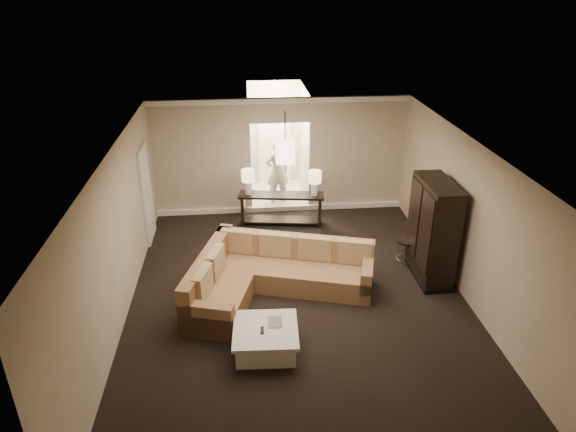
{
  "coord_description": "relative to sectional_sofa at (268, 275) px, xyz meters",
  "views": [
    {
      "loc": [
        -0.93,
        -7.57,
        5.34
      ],
      "look_at": [
        -0.08,
        1.2,
        1.15
      ],
      "focal_mm": 32.0,
      "sensor_mm": 36.0,
      "label": 1
    }
  ],
  "objects": [
    {
      "name": "wall_front",
      "position": [
        0.52,
        -4.39,
        1.04
      ],
      "size": [
        6.0,
        0.04,
        2.8
      ],
      "primitive_type": "cube",
      "color": "beige",
      "rests_on": "ground"
    },
    {
      "name": "foyer",
      "position": [
        0.52,
        4.95,
        0.94
      ],
      "size": [
        1.44,
        2.02,
        2.8
      ],
      "color": "beige",
      "rests_on": "ground"
    },
    {
      "name": "armoire",
      "position": [
        3.11,
        0.3,
        0.57
      ],
      "size": [
        0.58,
        1.35,
        1.94
      ],
      "color": "black",
      "rests_on": "ground"
    },
    {
      "name": "side_door",
      "position": [
        -2.45,
        2.41,
        0.69
      ],
      "size": [
        0.05,
        0.9,
        2.1
      ],
      "primitive_type": "cube",
      "color": "white",
      "rests_on": "ground"
    },
    {
      "name": "wall_left",
      "position": [
        -2.48,
        -0.39,
        1.04
      ],
      "size": [
        0.04,
        8.0,
        2.8
      ],
      "primitive_type": "cube",
      "color": "beige",
      "rests_on": "ground"
    },
    {
      "name": "sectional_sofa",
      "position": [
        0.0,
        0.0,
        0.0
      ],
      "size": [
        3.54,
        2.56,
        0.9
      ],
      "rotation": [
        0.0,
        0.0,
        -0.28
      ],
      "color": "brown",
      "rests_on": "ground"
    },
    {
      "name": "console_table",
      "position": [
        0.48,
        2.81,
        0.09
      ],
      "size": [
        2.0,
        0.72,
        0.75
      ],
      "rotation": [
        0.0,
        0.0,
        -0.14
      ],
      "color": "black",
      "rests_on": "ground"
    },
    {
      "name": "ground",
      "position": [
        0.52,
        -0.39,
        -0.36
      ],
      "size": [
        8.0,
        8.0,
        0.0
      ],
      "primitive_type": "plane",
      "color": "black",
      "rests_on": "ground"
    },
    {
      "name": "table_lamp_right",
      "position": [
        1.22,
        2.7,
        0.78
      ],
      "size": [
        0.3,
        0.3,
        0.58
      ],
      "color": "white",
      "rests_on": "console_table"
    },
    {
      "name": "wall_back",
      "position": [
        0.52,
        3.61,
        1.04
      ],
      "size": [
        6.0,
        0.04,
        2.8
      ],
      "primitive_type": "cube",
      "color": "beige",
      "rests_on": "ground"
    },
    {
      "name": "drink_table",
      "position": [
        2.82,
        0.81,
        0.01
      ],
      "size": [
        0.42,
        0.42,
        0.52
      ],
      "rotation": [
        0.0,
        0.0,
        0.14
      ],
      "color": "black",
      "rests_on": "ground"
    },
    {
      "name": "pendant_light",
      "position": [
        0.52,
        2.31,
        1.59
      ],
      "size": [
        0.38,
        0.38,
        1.09
      ],
      "color": "black",
      "rests_on": "ceiling"
    },
    {
      "name": "coffee_table",
      "position": [
        -0.14,
        -1.59,
        -0.15
      ],
      "size": [
        1.04,
        1.04,
        0.42
      ],
      "rotation": [
        0.0,
        0.0,
        -0.05
      ],
      "color": "silver",
      "rests_on": "ground"
    },
    {
      "name": "crown_molding",
      "position": [
        0.52,
        3.56,
        2.37
      ],
      "size": [
        6.0,
        0.1,
        0.12
      ],
      "primitive_type": "cube",
      "color": "white",
      "rests_on": "wall_back"
    },
    {
      "name": "table_lamp_left",
      "position": [
        -0.27,
        2.92,
        0.78
      ],
      "size": [
        0.3,
        0.3,
        0.58
      ],
      "color": "white",
      "rests_on": "console_table"
    },
    {
      "name": "ceiling",
      "position": [
        0.52,
        -0.39,
        2.44
      ],
      "size": [
        6.0,
        8.0,
        0.02
      ],
      "primitive_type": "cube",
      "color": "silver",
      "rests_on": "wall_back"
    },
    {
      "name": "baseboard",
      "position": [
        0.52,
        3.56,
        -0.3
      ],
      "size": [
        6.0,
        0.1,
        0.12
      ],
      "primitive_type": "cube",
      "color": "white",
      "rests_on": "ground"
    },
    {
      "name": "wall_right",
      "position": [
        3.52,
        -0.39,
        1.04
      ],
      "size": [
        0.04,
        8.0,
        2.8
      ],
      "primitive_type": "cube",
      "color": "beige",
      "rests_on": "ground"
    },
    {
      "name": "person",
      "position": [
        0.49,
        4.17,
        0.53
      ],
      "size": [
        0.73,
        0.58,
        1.78
      ],
      "primitive_type": "imported",
      "rotation": [
        0.0,
        0.0,
        3.41
      ],
      "color": "beige",
      "rests_on": "ground"
    }
  ]
}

